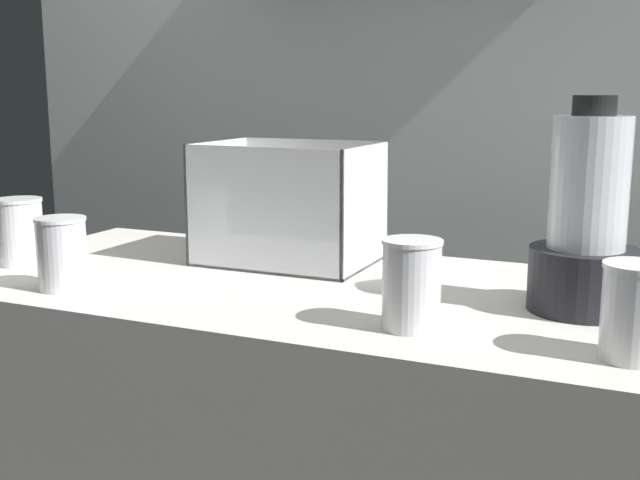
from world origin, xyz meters
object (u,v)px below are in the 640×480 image
object	(u,v)px
carrot_display_bin	(290,225)
juice_cup_mango_right	(411,291)
juice_cup_orange_left	(20,234)
juice_cup_carrot_far_right	(635,319)
juice_cup_orange_middle	(62,256)
blender_pitcher	(586,230)

from	to	relation	value
carrot_display_bin	juice_cup_mango_right	world-z (taller)	carrot_display_bin
juice_cup_orange_left	juice_cup_carrot_far_right	bearing A→B (deg)	-5.21
carrot_display_bin	juice_cup_carrot_far_right	xyz separation A→B (m)	(0.66, -0.35, -0.02)
carrot_display_bin	juice_cup_mango_right	bearing A→B (deg)	-42.95
juice_cup_carrot_far_right	juice_cup_orange_left	bearing A→B (deg)	174.79
carrot_display_bin	juice_cup_carrot_far_right	distance (m)	0.75
juice_cup_orange_left	juice_cup_orange_middle	world-z (taller)	juice_cup_orange_left
carrot_display_bin	juice_cup_carrot_far_right	bearing A→B (deg)	-27.65
blender_pitcher	juice_cup_mango_right	world-z (taller)	blender_pitcher
carrot_display_bin	juice_cup_orange_middle	xyz separation A→B (m)	(-0.26, -0.36, -0.02)
carrot_display_bin	juice_cup_carrot_far_right	world-z (taller)	carrot_display_bin
juice_cup_orange_middle	juice_cup_mango_right	size ratio (longest dim) A/B	0.96
juice_cup_orange_middle	juice_cup_mango_right	bearing A→B (deg)	2.36
juice_cup_orange_middle	juice_cup_carrot_far_right	distance (m)	0.92
blender_pitcher	juice_cup_carrot_far_right	bearing A→B (deg)	-68.17
blender_pitcher	juice_cup_orange_middle	bearing A→B (deg)	-164.93
juice_cup_orange_left	carrot_display_bin	bearing A→B (deg)	27.22
juice_cup_orange_left	juice_cup_carrot_far_right	world-z (taller)	juice_cup_orange_left
carrot_display_bin	blender_pitcher	bearing A→B (deg)	-13.23
blender_pitcher	juice_cup_orange_left	distance (m)	1.06
juice_cup_mango_right	blender_pitcher	bearing A→B (deg)	42.76
juice_cup_mango_right	carrot_display_bin	bearing A→B (deg)	137.05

